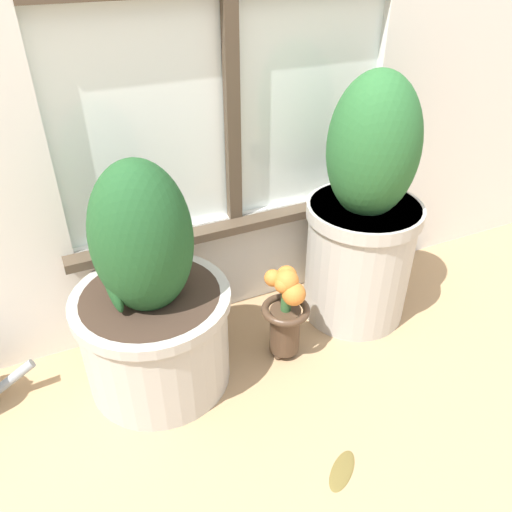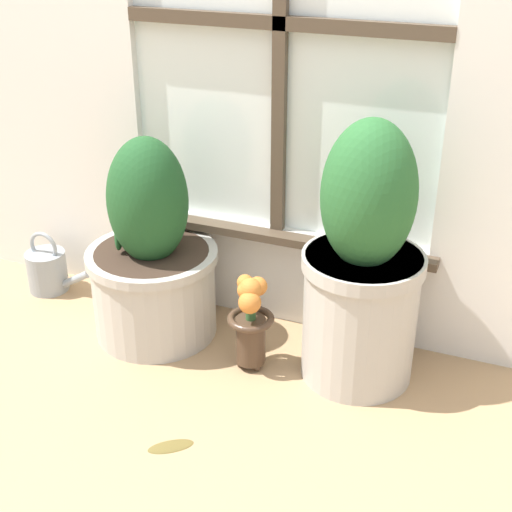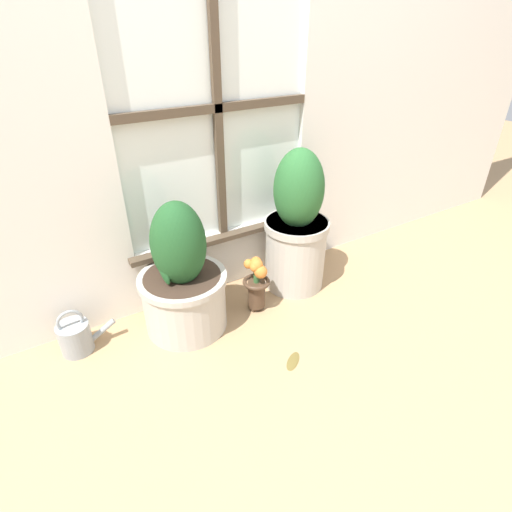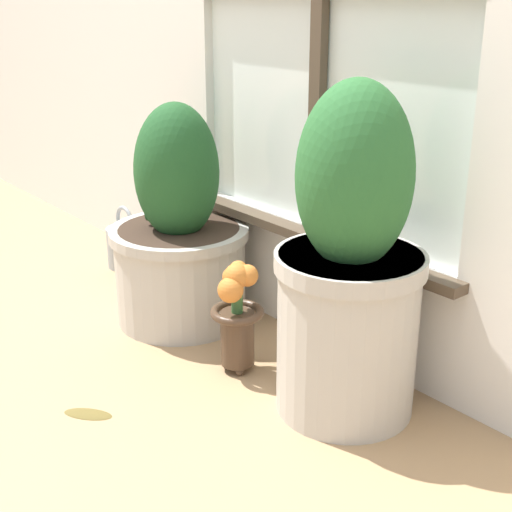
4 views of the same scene
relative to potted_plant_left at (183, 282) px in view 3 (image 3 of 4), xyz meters
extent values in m
plane|color=tan|center=(0.30, -0.48, -0.24)|extent=(10.00, 10.00, 0.00)
cube|color=silver|center=(1.62, 0.22, 1.01)|extent=(1.76, 0.05, 2.50)
cube|color=silver|center=(0.30, 0.22, -0.09)|extent=(0.88, 0.05, 0.30)
cube|color=white|center=(0.30, 0.24, 0.64)|extent=(0.88, 0.02, 1.15)
cube|color=#4C3D2D|center=(0.30, 0.21, 0.64)|extent=(0.04, 0.02, 1.15)
cube|color=#4C3D2D|center=(0.30, 0.21, 0.64)|extent=(0.88, 0.02, 0.04)
cube|color=#4C3D2D|center=(0.30, 0.18, 0.05)|extent=(0.94, 0.06, 0.02)
cylinder|color=#B7B2A8|center=(0.00, 0.00, -0.10)|extent=(0.35, 0.35, 0.26)
cylinder|color=#B7B2A8|center=(0.00, 0.00, 0.02)|extent=(0.38, 0.38, 0.03)
cylinder|color=#38281E|center=(0.00, 0.00, 0.02)|extent=(0.33, 0.33, 0.01)
ellipsoid|color=#1E4C23|center=(0.00, 0.00, 0.18)|extent=(0.22, 0.22, 0.36)
ellipsoid|color=#1E4C23|center=(-0.08, -0.02, 0.11)|extent=(0.05, 0.13, 0.17)
cylinder|color=#B7B2A8|center=(0.60, 0.02, -0.06)|extent=(0.30, 0.30, 0.36)
cylinder|color=#B7B2A8|center=(0.60, 0.02, 0.11)|extent=(0.32, 0.32, 0.04)
cylinder|color=#38281E|center=(0.60, 0.02, 0.12)|extent=(0.27, 0.27, 0.01)
ellipsoid|color=#28602D|center=(0.60, 0.02, 0.28)|extent=(0.23, 0.23, 0.38)
ellipsoid|color=#28602D|center=(0.65, 0.09, 0.21)|extent=(0.12, 0.10, 0.16)
sphere|color=#473323|center=(0.33, -0.03, -0.23)|extent=(0.02, 0.02, 0.02)
sphere|color=#473323|center=(0.30, -0.08, -0.23)|extent=(0.02, 0.02, 0.02)
sphere|color=#473323|center=(0.35, -0.08, -0.23)|extent=(0.02, 0.02, 0.02)
cylinder|color=#473323|center=(0.33, -0.06, -0.15)|extent=(0.08, 0.08, 0.13)
torus|color=#473323|center=(0.33, -0.06, -0.08)|extent=(0.13, 0.13, 0.02)
cylinder|color=#386633|center=(0.33, -0.06, -0.05)|extent=(0.03, 0.03, 0.07)
sphere|color=orange|center=(0.33, -0.06, 0.01)|extent=(0.06, 0.06, 0.06)
sphere|color=orange|center=(0.34, -0.04, 0.01)|extent=(0.05, 0.05, 0.05)
sphere|color=orange|center=(0.30, -0.03, 0.01)|extent=(0.04, 0.04, 0.04)
sphere|color=orange|center=(0.32, -0.06, 0.00)|extent=(0.04, 0.04, 0.04)
sphere|color=orange|center=(0.34, -0.08, -0.02)|extent=(0.06, 0.06, 0.06)
cylinder|color=gray|center=(-0.45, 0.09, -0.17)|extent=(0.13, 0.13, 0.13)
cylinder|color=gray|center=(-0.34, 0.09, -0.18)|extent=(0.11, 0.02, 0.08)
torus|color=gray|center=(-0.45, 0.09, -0.08)|extent=(0.10, 0.01, 0.10)
ellipsoid|color=brown|center=(0.28, -0.43, -0.23)|extent=(0.11, 0.10, 0.01)
camera|label=1|loc=(-0.16, -0.94, 0.74)|focal=35.00mm
camera|label=2|loc=(0.95, -1.56, 0.93)|focal=50.00mm
camera|label=3|loc=(-0.45, -1.35, 0.96)|focal=28.00mm
camera|label=4|loc=(1.53, -0.99, 0.62)|focal=50.00mm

